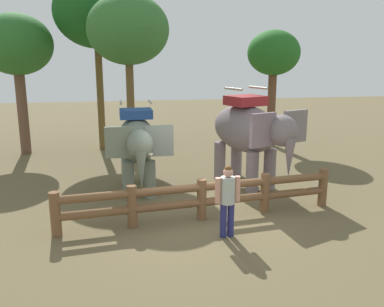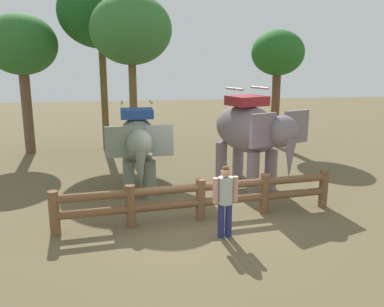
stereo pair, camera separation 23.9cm
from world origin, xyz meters
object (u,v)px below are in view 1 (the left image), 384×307
at_px(tree_deep_back, 128,31).
at_px(tourist_woman_in_black, 227,196).
at_px(tree_back_center, 96,12).
at_px(log_fence, 202,196).
at_px(elephant_near_left, 137,143).
at_px(tree_far_right, 16,46).
at_px(tree_far_left, 274,55).
at_px(elephant_center, 249,132).

bearing_deg(tree_deep_back, tourist_woman_in_black, -75.79).
bearing_deg(tree_deep_back, tree_back_center, 114.18).
xyz_separation_m(log_fence, elephant_near_left, (-1.45, 2.43, 0.93)).
bearing_deg(log_fence, tourist_woman_in_black, -72.00).
bearing_deg(tree_far_right, log_fence, -55.40).
distance_m(log_fence, tree_far_right, 11.03).
bearing_deg(tree_back_center, elephant_near_left, -79.09).
bearing_deg(elephant_near_left, log_fence, -59.18).
bearing_deg(tourist_woman_in_black, tree_back_center, 107.02).
xyz_separation_m(log_fence, tree_far_left, (4.99, 8.32, 3.49)).
bearing_deg(tree_deep_back, elephant_center, -45.98).
bearing_deg(elephant_center, tree_deep_back, 134.02).
relative_size(tree_back_center, tree_far_right, 1.28).
distance_m(tree_far_left, tree_far_right, 10.87).
distance_m(log_fence, elephant_center, 3.43).
bearing_deg(tree_far_left, tree_far_right, 178.96).
distance_m(log_fence, tree_deep_back, 7.67).
bearing_deg(elephant_center, tree_back_center, 126.75).
relative_size(elephant_near_left, tourist_woman_in_black, 1.90).
xyz_separation_m(elephant_center, tree_far_left, (2.95, 5.80, 2.35)).
distance_m(tree_back_center, tree_far_right, 3.50).
height_order(tourist_woman_in_black, tree_back_center, tree_back_center).
relative_size(log_fence, tree_deep_back, 1.15).
bearing_deg(tree_deep_back, tree_far_right, 151.74).
bearing_deg(elephant_near_left, tourist_woman_in_black, -62.90).
distance_m(elephant_center, tourist_woman_in_black, 4.07).
height_order(tourist_woman_in_black, tree_far_left, tree_far_left).
bearing_deg(log_fence, tree_far_right, 124.60).
xyz_separation_m(elephant_near_left, tree_far_left, (6.44, 5.89, 2.55)).
relative_size(tree_far_left, tree_far_right, 0.91).
bearing_deg(tree_far_left, tree_deep_back, -161.48).
bearing_deg(log_fence, tree_far_left, 59.06).
bearing_deg(tree_far_left, log_fence, -120.94).
bearing_deg(elephant_center, log_fence, -128.92).
height_order(tourist_woman_in_black, tree_far_right, tree_far_right).
relative_size(elephant_near_left, tree_far_left, 0.61).
height_order(elephant_near_left, tree_far_right, tree_far_right).
distance_m(tourist_woman_in_black, tree_far_left, 10.96).
height_order(elephant_near_left, tree_far_left, tree_far_left).
xyz_separation_m(tree_back_center, tree_deep_back, (1.20, -2.68, -0.88)).
bearing_deg(log_fence, tree_back_center, 106.89).
height_order(elephant_center, tree_back_center, tree_back_center).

